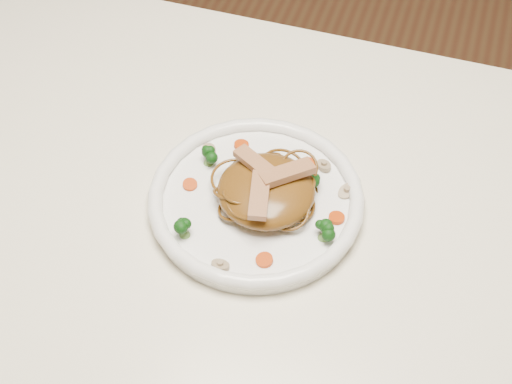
% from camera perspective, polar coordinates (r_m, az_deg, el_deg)
% --- Properties ---
extents(table, '(1.20, 0.80, 0.75)m').
position_cam_1_polar(table, '(1.02, 0.55, -5.73)').
color(table, white).
rests_on(table, ground).
extents(plate, '(0.36, 0.36, 0.02)m').
position_cam_1_polar(plate, '(0.95, -0.00, -0.84)').
color(plate, white).
rests_on(plate, table).
extents(noodle_mound, '(0.16, 0.16, 0.04)m').
position_cam_1_polar(noodle_mound, '(0.93, 0.80, 0.12)').
color(noodle_mound, brown).
rests_on(noodle_mound, plate).
extents(chicken_a, '(0.07, 0.07, 0.01)m').
position_cam_1_polar(chicken_a, '(0.91, 2.44, 1.51)').
color(chicken_a, tan).
rests_on(chicken_a, noodle_mound).
extents(chicken_b, '(0.06, 0.05, 0.01)m').
position_cam_1_polar(chicken_b, '(0.93, -0.08, 2.32)').
color(chicken_b, tan).
rests_on(chicken_b, noodle_mound).
extents(chicken_c, '(0.04, 0.07, 0.01)m').
position_cam_1_polar(chicken_c, '(0.89, 0.27, -0.24)').
color(chicken_c, tan).
rests_on(chicken_c, noodle_mound).
extents(broccoli_0, '(0.03, 0.03, 0.03)m').
position_cam_1_polar(broccoli_0, '(0.95, 4.30, 0.91)').
color(broccoli_0, '#0E410D').
rests_on(broccoli_0, plate).
extents(broccoli_1, '(0.03, 0.03, 0.03)m').
position_cam_1_polar(broccoli_1, '(0.98, -3.79, 2.88)').
color(broccoli_1, '#0E410D').
rests_on(broccoli_1, plate).
extents(broccoli_2, '(0.03, 0.03, 0.03)m').
position_cam_1_polar(broccoli_2, '(0.90, -5.66, -2.82)').
color(broccoli_2, '#0E410D').
rests_on(broccoli_2, plate).
extents(broccoli_3, '(0.03, 0.03, 0.03)m').
position_cam_1_polar(broccoli_3, '(0.90, 5.34, -3.04)').
color(broccoli_3, '#0E410D').
rests_on(broccoli_3, plate).
extents(carrot_0, '(0.03, 0.03, 0.00)m').
position_cam_1_polar(carrot_0, '(0.98, 4.02, 2.17)').
color(carrot_0, red).
rests_on(carrot_0, plate).
extents(carrot_1, '(0.02, 0.02, 0.00)m').
position_cam_1_polar(carrot_1, '(0.96, -5.20, 0.58)').
color(carrot_1, red).
rests_on(carrot_1, plate).
extents(carrot_2, '(0.03, 0.03, 0.00)m').
position_cam_1_polar(carrot_2, '(0.93, 6.34, -2.02)').
color(carrot_2, red).
rests_on(carrot_2, plate).
extents(carrot_3, '(0.02, 0.02, 0.00)m').
position_cam_1_polar(carrot_3, '(1.00, -1.15, 3.69)').
color(carrot_3, red).
rests_on(carrot_3, plate).
extents(carrot_4, '(0.03, 0.03, 0.00)m').
position_cam_1_polar(carrot_4, '(0.88, 0.66, -5.35)').
color(carrot_4, red).
rests_on(carrot_4, plate).
extents(mushroom_0, '(0.02, 0.02, 0.01)m').
position_cam_1_polar(mushroom_0, '(0.88, -2.81, -5.76)').
color(mushroom_0, tan).
rests_on(mushroom_0, plate).
extents(mushroom_1, '(0.04, 0.04, 0.01)m').
position_cam_1_polar(mushroom_1, '(0.96, 7.12, 0.05)').
color(mushroom_1, tan).
rests_on(mushroom_1, plate).
extents(mushroom_2, '(0.04, 0.04, 0.01)m').
position_cam_1_polar(mushroom_2, '(1.00, -3.71, 3.30)').
color(mushroom_2, tan).
rests_on(mushroom_2, plate).
extents(mushroom_3, '(0.03, 0.03, 0.01)m').
position_cam_1_polar(mushroom_3, '(0.98, 5.34, 2.07)').
color(mushroom_3, tan).
rests_on(mushroom_3, plate).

